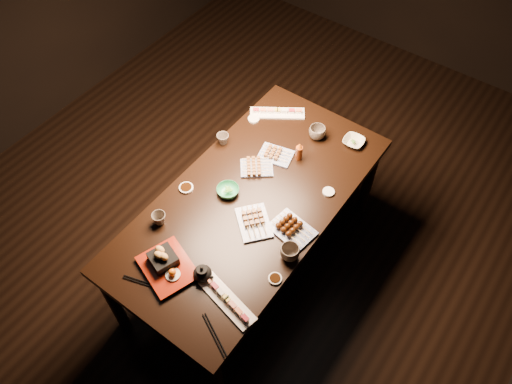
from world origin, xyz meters
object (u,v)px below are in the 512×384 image
edamame_bowl_cream (354,142)px  sushi_platter_near (227,299)px  tempura_tray (167,264)px  teacup_near_left (159,219)px  sushi_platter_far (277,111)px  teacup_far_left (223,139)px  edamame_bowl_green (228,191)px  yakitori_plate_left (276,153)px  yakitori_plate_right (254,221)px  yakitori_plate_center (257,166)px  condiment_bottle (299,151)px  teacup_far_right (317,133)px  dining_table (251,234)px  teapot (202,272)px  teacup_mid_right (290,252)px

edamame_bowl_cream → sushi_platter_near: bearing=-89.3°
tempura_tray → teacup_near_left: size_ratio=3.75×
sushi_platter_far → teacup_far_left: bearing=38.4°
sushi_platter_near → edamame_bowl_green: sushi_platter_near is taller
sushi_platter_near → yakitori_plate_left: bearing=122.2°
sushi_platter_near → yakitori_plate_right: yakitori_plate_right is taller
tempura_tray → yakitori_plate_right: bearing=87.6°
sushi_platter_far → yakitori_plate_center: bearing=75.4°
tempura_tray → condiment_bottle: 1.05m
teacup_far_left → teacup_far_right: 0.60m
teacup_far_left → dining_table: bearing=-32.0°
sushi_platter_far → edamame_bowl_green: sushi_platter_far is taller
teacup_near_left → teapot: (0.41, -0.12, 0.01)m
teacup_far_right → sushi_platter_near: bearing=-79.2°
sushi_platter_far → yakitori_plate_right: yakitori_plate_right is taller
teacup_far_right → yakitori_plate_left: bearing=-113.0°
edamame_bowl_cream → teacup_far_left: (-0.67, -0.48, 0.02)m
sushi_platter_near → condiment_bottle: 1.03m
teacup_mid_right → condiment_bottle: (-0.34, 0.61, 0.02)m
teacup_far_right → condiment_bottle: (0.00, -0.22, 0.02)m
teacup_mid_right → yakitori_plate_right: bearing=168.2°
edamame_bowl_green → teapot: 0.56m
dining_table → teacup_far_left: size_ratio=23.46×
sushi_platter_far → edamame_bowl_green: size_ratio=2.74×
sushi_platter_near → yakitori_plate_left: size_ratio=1.74×
edamame_bowl_green → teacup_mid_right: teacup_mid_right is taller
yakitori_plate_left → edamame_bowl_green: yakitori_plate_left is taller
tempura_tray → condiment_bottle: bearing=102.0°
tempura_tray → teacup_mid_right: tempura_tray is taller
sushi_platter_far → condiment_bottle: condiment_bottle is taller
yakitori_plate_center → tempura_tray: tempura_tray is taller
yakitori_plate_center → teacup_far_left: size_ratio=2.53×
sushi_platter_near → teapot: (-0.18, 0.03, 0.03)m
sushi_platter_far → teacup_far_left: 0.44m
edamame_bowl_green → condiment_bottle: size_ratio=0.99×
sushi_platter_near → teacup_mid_right: 0.41m
sushi_platter_near → tempura_tray: tempura_tray is taller
yakitori_plate_center → sushi_platter_far: bearing=71.2°
teapot → edamame_bowl_cream: bearing=75.4°
teacup_mid_right → teapot: size_ratio=0.92×
teacup_mid_right → teacup_far_left: size_ratio=1.38×
sushi_platter_near → edamame_bowl_cream: 1.31m
teacup_far_right → teapot: (0.05, -1.19, 0.01)m
sushi_platter_far → yakitori_plate_center: 0.49m
yakitori_plate_right → teacup_mid_right: size_ratio=2.20×
yakitori_plate_right → teacup_far_left: teacup_far_left is taller
yakitori_plate_right → teapot: bearing=-52.4°
sushi_platter_far → teapot: 1.27m
yakitori_plate_left → teacup_mid_right: 0.71m
yakitori_plate_left → teacup_far_left: size_ratio=2.64×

